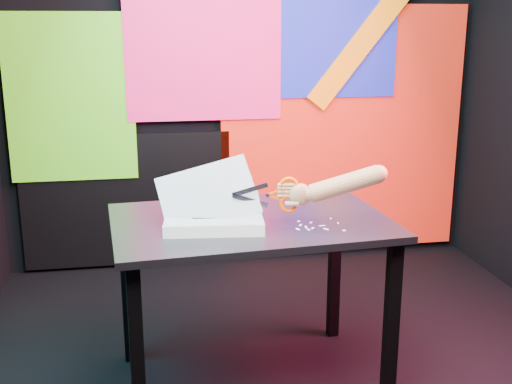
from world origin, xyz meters
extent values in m
cube|color=black|center=(0.00, 0.00, 0.00)|extent=(3.00, 3.00, 0.01)
cube|color=black|center=(0.00, 1.50, 1.35)|extent=(3.00, 0.01, 2.70)
cube|color=black|center=(0.00, -1.50, 1.35)|extent=(3.00, 0.01, 2.70)
cube|color=red|center=(0.65, 1.47, 0.85)|extent=(1.60, 0.02, 1.60)
cube|color=#1623B3|center=(0.55, 1.46, 1.45)|extent=(0.85, 0.02, 0.75)
cube|color=#F61A63|center=(-0.25, 1.45, 1.35)|extent=(0.95, 0.02, 0.80)
cube|color=#4BC415|center=(-1.05, 1.46, 1.10)|extent=(0.75, 0.02, 1.00)
cube|color=orange|center=(0.85, 1.44, 1.55)|extent=(0.91, 0.02, 1.11)
cube|color=black|center=(-0.75, 1.47, 0.45)|extent=(1.30, 0.02, 0.85)
cube|color=black|center=(-0.69, -0.36, 0.36)|extent=(0.05, 0.05, 0.72)
cube|color=black|center=(-0.73, 0.28, 0.36)|extent=(0.05, 0.05, 0.72)
cube|color=black|center=(0.32, -0.28, 0.36)|extent=(0.05, 0.05, 0.72)
cube|color=black|center=(0.27, 0.35, 0.36)|extent=(0.05, 0.05, 0.72)
cube|color=#2B2B2C|center=(-0.21, 0.00, 0.73)|extent=(1.19, 0.84, 0.03)
cube|color=silver|center=(-0.37, -0.08, 0.77)|extent=(0.41, 0.32, 0.05)
cube|color=white|center=(-0.37, -0.08, 0.80)|extent=(0.41, 0.32, 0.00)
cube|color=white|center=(-0.37, -0.08, 0.80)|extent=(0.40, 0.31, 0.12)
cube|color=white|center=(-0.38, -0.06, 0.83)|extent=(0.38, 0.26, 0.20)
cube|color=white|center=(-0.39, -0.05, 0.87)|extent=(0.42, 0.20, 0.29)
cylinder|color=#2F2F32|center=(-0.55, -0.19, 0.80)|extent=(0.01, 0.01, 0.00)
cylinder|color=#2F2F32|center=(-0.53, -0.19, 0.80)|extent=(0.01, 0.01, 0.00)
cylinder|color=#2F2F32|center=(-0.50, -0.19, 0.80)|extent=(0.01, 0.01, 0.00)
cylinder|color=#2F2F32|center=(-0.47, -0.19, 0.80)|extent=(0.01, 0.01, 0.00)
cylinder|color=#2F2F32|center=(-0.45, -0.20, 0.80)|extent=(0.01, 0.01, 0.00)
cylinder|color=#2F2F32|center=(-0.42, -0.20, 0.80)|extent=(0.01, 0.01, 0.00)
cylinder|color=#2F2F32|center=(-0.39, -0.20, 0.80)|extent=(0.01, 0.01, 0.00)
cylinder|color=#2F2F32|center=(-0.37, -0.21, 0.80)|extent=(0.01, 0.01, 0.00)
cylinder|color=#2F2F32|center=(-0.34, -0.21, 0.80)|extent=(0.01, 0.01, 0.00)
cylinder|color=#2F2F32|center=(-0.31, -0.21, 0.80)|extent=(0.01, 0.01, 0.00)
cylinder|color=#2F2F32|center=(-0.29, -0.21, 0.80)|extent=(0.01, 0.01, 0.00)
cylinder|color=#2F2F32|center=(-0.26, -0.22, 0.80)|extent=(0.01, 0.01, 0.00)
cylinder|color=#2F2F32|center=(-0.23, -0.22, 0.80)|extent=(0.01, 0.01, 0.00)
cylinder|color=#2F2F32|center=(-0.21, -0.22, 0.80)|extent=(0.01, 0.01, 0.00)
cylinder|color=#2F2F32|center=(-0.52, 0.07, 0.80)|extent=(0.01, 0.01, 0.00)
cylinder|color=#2F2F32|center=(-0.50, 0.07, 0.80)|extent=(0.01, 0.01, 0.00)
cylinder|color=#2F2F32|center=(-0.47, 0.07, 0.80)|extent=(0.01, 0.01, 0.00)
cylinder|color=#2F2F32|center=(-0.44, 0.06, 0.80)|extent=(0.01, 0.01, 0.00)
cylinder|color=#2F2F32|center=(-0.42, 0.06, 0.80)|extent=(0.01, 0.01, 0.00)
cylinder|color=#2F2F32|center=(-0.39, 0.06, 0.80)|extent=(0.01, 0.01, 0.00)
cylinder|color=#2F2F32|center=(-0.36, 0.06, 0.80)|extent=(0.01, 0.01, 0.00)
cylinder|color=#2F2F32|center=(-0.34, 0.05, 0.80)|extent=(0.01, 0.01, 0.00)
cylinder|color=#2F2F32|center=(-0.31, 0.05, 0.80)|extent=(0.01, 0.01, 0.00)
cylinder|color=#2F2F32|center=(-0.28, 0.05, 0.80)|extent=(0.01, 0.01, 0.00)
cylinder|color=#2F2F32|center=(-0.26, 0.04, 0.80)|extent=(0.01, 0.01, 0.00)
cylinder|color=#2F2F32|center=(-0.23, 0.04, 0.80)|extent=(0.01, 0.01, 0.00)
cylinder|color=#2F2F32|center=(-0.20, 0.04, 0.80)|extent=(0.01, 0.01, 0.00)
cylinder|color=#2F2F32|center=(-0.18, 0.04, 0.80)|extent=(0.01, 0.01, 0.00)
cube|color=black|center=(-0.45, -0.01, 0.80)|extent=(0.07, 0.02, 0.00)
cube|color=black|center=(-0.34, -0.05, 0.80)|extent=(0.05, 0.02, 0.00)
cube|color=black|center=(-0.41, -0.11, 0.80)|extent=(0.09, 0.02, 0.00)
cube|color=#A3A8B9|center=(-0.22, -0.10, 0.90)|extent=(0.14, 0.03, 0.06)
cube|color=#A3A8B9|center=(-0.22, -0.10, 0.86)|extent=(0.14, 0.03, 0.06)
cylinder|color=#A3A8B9|center=(-0.15, -0.11, 0.88)|extent=(0.02, 0.02, 0.02)
cube|color=#FB4300|center=(-0.13, -0.11, 0.87)|extent=(0.05, 0.02, 0.03)
cube|color=#FB4300|center=(-0.13, -0.11, 0.89)|extent=(0.05, 0.02, 0.03)
torus|color=#FB4300|center=(-0.07, -0.12, 0.92)|extent=(0.08, 0.03, 0.08)
torus|color=#FB4300|center=(-0.07, -0.12, 0.84)|extent=(0.08, 0.03, 0.08)
ellipsoid|color=#B17742|center=(-0.03, -0.13, 0.88)|extent=(0.09, 0.05, 0.09)
cylinder|color=#B17742|center=(-0.07, -0.12, 0.88)|extent=(0.07, 0.03, 0.02)
cylinder|color=#B17742|center=(-0.07, -0.12, 0.89)|extent=(0.07, 0.03, 0.02)
cylinder|color=#B17742|center=(-0.07, -0.12, 0.91)|extent=(0.06, 0.03, 0.02)
cylinder|color=#B17742|center=(-0.07, -0.12, 0.92)|extent=(0.05, 0.03, 0.02)
cylinder|color=#B17742|center=(-0.06, -0.13, 0.85)|extent=(0.06, 0.04, 0.03)
cylinder|color=#B17742|center=(0.02, -0.14, 0.88)|extent=(0.06, 0.07, 0.06)
cylinder|color=#B17742|center=(0.15, -0.16, 0.92)|extent=(0.29, 0.12, 0.15)
sphere|color=#B17742|center=(0.28, -0.18, 0.96)|extent=(0.07, 0.07, 0.07)
cube|color=white|center=(0.12, -0.06, 0.75)|extent=(0.01, 0.02, 0.00)
cube|color=white|center=(-0.04, -0.17, 0.75)|extent=(0.02, 0.02, 0.00)
cube|color=white|center=(-0.02, -0.07, 0.75)|extent=(0.02, 0.02, 0.00)
cube|color=white|center=(-0.02, -0.12, 0.75)|extent=(0.02, 0.02, 0.00)
cube|color=white|center=(0.14, -0.12, 0.75)|extent=(0.01, 0.02, 0.00)
cube|color=white|center=(0.02, -0.17, 0.75)|extent=(0.02, 0.02, 0.00)
cube|color=white|center=(0.13, -0.21, 0.75)|extent=(0.02, 0.01, 0.00)
cube|color=white|center=(0.06, -0.14, 0.75)|extent=(0.03, 0.01, 0.00)
cube|color=white|center=(-0.01, -0.15, 0.75)|extent=(0.01, 0.02, 0.00)
cube|color=white|center=(0.00, -0.18, 0.75)|extent=(0.01, 0.03, 0.00)
cube|color=white|center=(0.03, -0.09, 0.75)|extent=(0.02, 0.02, 0.00)
cube|color=white|center=(0.07, -0.19, 0.75)|extent=(0.02, 0.02, 0.00)
camera|label=1|loc=(-0.62, -2.51, 1.54)|focal=45.00mm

